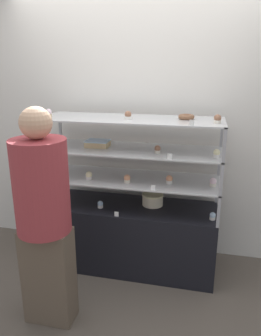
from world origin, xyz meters
TOP-DOWN VIEW (x-y plane):
  - ground_plane at (0.00, 0.00)m, footprint 20.00×20.00m
  - back_wall at (0.00, 0.42)m, footprint 8.00×0.05m
  - display_base at (0.00, 0.00)m, footprint 1.57×0.54m
  - display_riser_lower at (0.00, 0.00)m, footprint 1.57×0.54m
  - display_riser_middle at (0.00, 0.00)m, footprint 1.57×0.54m
  - display_riser_upper at (0.00, 0.00)m, footprint 1.57×0.54m
  - layer_cake_centerpiece at (0.20, 0.06)m, footprint 0.20×0.20m
  - sheet_cake_frosted at (-0.31, 0.02)m, footprint 0.21×0.16m
  - cupcake_0 at (-0.72, -0.13)m, footprint 0.05×0.05m
  - cupcake_1 at (-0.26, -0.11)m, footprint 0.05×0.05m
  - cupcake_2 at (0.73, -0.13)m, footprint 0.05×0.05m
  - price_tag_0 at (-0.07, -0.25)m, footprint 0.04×0.00m
  - cupcake_3 at (-0.71, -0.10)m, footprint 0.06×0.06m
  - cupcake_4 at (-0.35, -0.12)m, footprint 0.06×0.06m
  - cupcake_5 at (-0.00, -0.13)m, footprint 0.06×0.06m
  - cupcake_6 at (0.35, -0.07)m, footprint 0.06×0.06m
  - cupcake_7 at (0.72, -0.05)m, footprint 0.06×0.06m
  - price_tag_1 at (0.24, -0.25)m, footprint 0.04×0.00m
  - cupcake_8 at (-0.71, -0.15)m, footprint 0.05×0.05m
  - cupcake_9 at (0.25, -0.09)m, footprint 0.05×0.05m
  - cupcake_10 at (0.73, -0.12)m, footprint 0.05×0.05m
  - price_tag_2 at (0.37, -0.25)m, footprint 0.04×0.00m
  - cupcake_11 at (-0.71, -0.08)m, footprint 0.06×0.06m
  - cupcake_12 at (-0.01, -0.06)m, footprint 0.06×0.06m
  - cupcake_13 at (0.71, -0.10)m, footprint 0.06×0.06m
  - price_tag_3 at (0.52, -0.25)m, footprint 0.04×0.00m
  - donut_glazed at (0.46, 0.05)m, footprint 0.13×0.13m
  - customer_figure at (-0.43, -0.82)m, footprint 0.38×0.38m

SIDE VIEW (x-z plane):
  - ground_plane at x=0.00m, z-range 0.00..0.00m
  - display_base at x=0.00m, z-range 0.00..0.62m
  - price_tag_0 at x=-0.07m, z-range 0.62..0.67m
  - cupcake_0 at x=-0.72m, z-range 0.62..0.69m
  - cupcake_1 at x=-0.26m, z-range 0.62..0.69m
  - cupcake_2 at x=0.73m, z-range 0.62..0.69m
  - layer_cake_centerpiece at x=0.20m, z-range 0.62..0.73m
  - customer_figure at x=-0.43m, z-range 0.06..1.67m
  - display_riser_lower at x=0.00m, z-range 0.74..1.01m
  - price_tag_1 at x=0.24m, z-range 0.89..0.93m
  - cupcake_3 at x=-0.71m, z-range 0.89..0.96m
  - cupcake_4 at x=-0.35m, z-range 0.89..0.96m
  - cupcake_5 at x=0.00m, z-range 0.89..0.96m
  - cupcake_6 at x=0.35m, z-range 0.89..0.96m
  - cupcake_7 at x=0.72m, z-range 0.89..0.96m
  - display_riser_middle at x=0.00m, z-range 1.01..1.28m
  - price_tag_2 at x=0.37m, z-range 1.16..1.20m
  - sheet_cake_frosted at x=-0.31m, z-range 1.16..1.22m
  - cupcake_8 at x=-0.71m, z-range 1.16..1.22m
  - cupcake_9 at x=0.25m, z-range 1.16..1.22m
  - cupcake_10 at x=0.73m, z-range 1.16..1.22m
  - back_wall at x=0.00m, z-range 0.00..2.60m
  - display_riser_upper at x=0.00m, z-range 1.28..1.55m
  - donut_glazed at x=0.46m, z-range 1.43..1.47m
  - price_tag_3 at x=0.52m, z-range 1.43..1.47m
  - cupcake_11 at x=-0.71m, z-range 1.42..1.49m
  - cupcake_12 at x=-0.01m, z-range 1.42..1.49m
  - cupcake_13 at x=0.71m, z-range 1.42..1.49m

